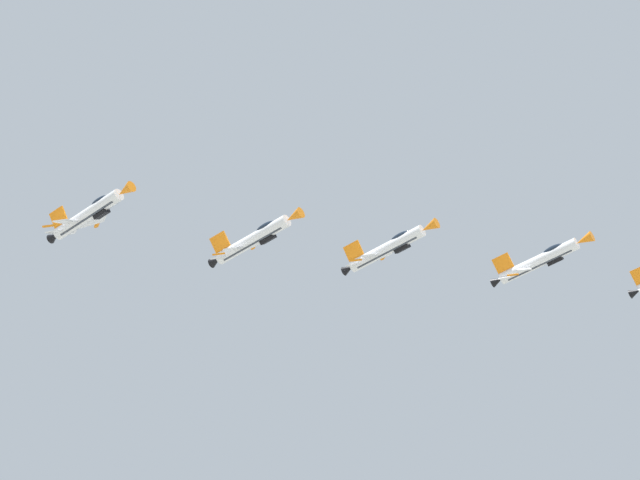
{
  "coord_description": "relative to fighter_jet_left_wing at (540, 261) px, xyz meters",
  "views": [
    {
      "loc": [
        3.06,
        -7.89,
        1.75
      ],
      "look_at": [
        38.48,
        78.82,
        93.06
      ],
      "focal_mm": 53.63,
      "sensor_mm": 36.0,
      "label": 1
    }
  ],
  "objects": [
    {
      "name": "fighter_jet_right_wing",
      "position": [
        -20.95,
        5.99,
        0.17
      ],
      "size": [
        10.12,
        14.53,
        6.65
      ],
      "rotation": [
        0.0,
        0.71,
        3.66
      ],
      "color": "white"
    },
    {
      "name": "fighter_jet_left_outer",
      "position": [
        -39.84,
        8.42,
        -2.83
      ],
      "size": [
        9.89,
        14.53,
        7.22
      ],
      "rotation": [
        0.0,
        0.78,
        3.66
      ],
      "color": "white"
    },
    {
      "name": "fighter_jet_right_outer",
      "position": [
        -61.26,
        14.05,
        -0.94
      ],
      "size": [
        10.1,
        14.53,
        6.7
      ],
      "rotation": [
        0.0,
        0.71,
        3.66
      ],
      "color": "white"
    },
    {
      "name": "fighter_jet_left_wing",
      "position": [
        0.0,
        0.0,
        0.0
      ],
      "size": [
        9.93,
        14.53,
        7.14
      ],
      "rotation": [
        0.0,
        0.77,
        3.66
      ],
      "color": "white"
    }
  ]
}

